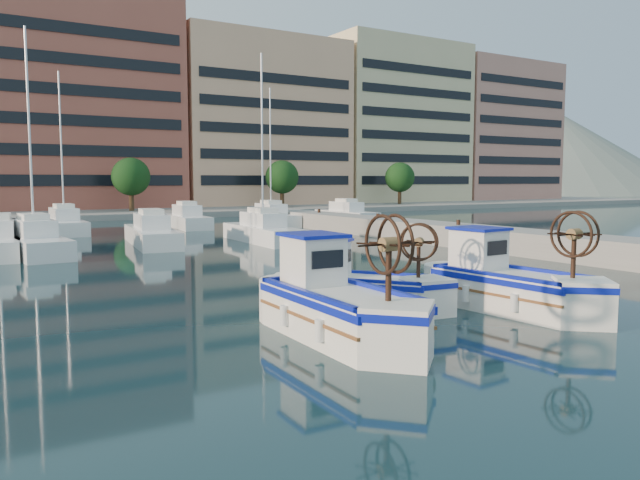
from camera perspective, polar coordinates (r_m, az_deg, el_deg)
The scene contains 8 objects.
ground at distance 19.11m, azimuth 13.31°, elevation -6.29°, with size 300.00×300.00×0.00m, color #16343B.
quay at distance 33.90m, azimuth 19.54°, elevation -0.32°, with size 3.00×60.00×1.20m, color gray.
waterfront at distance 81.79m, azimuth -15.49°, elevation 10.41°, with size 180.00×40.00×25.60m.
hill_east at distance 196.67m, azimuth 19.97°, elevation 4.07°, with size 160.00×160.00×50.00m, color slate.
yacht_marina at distance 42.83m, azimuth -17.30°, elevation 0.81°, with size 40.66×22.05×11.50m.
fishing_boat_a at distance 15.33m, azimuth 1.50°, elevation -5.74°, with size 2.21×5.09×3.15m.
fishing_boat_b at distance 18.63m, azimuth 3.49°, elevation -4.18°, with size 3.83×4.24×2.64m.
fishing_boat_c at distance 19.31m, azimuth 16.80°, elevation -3.72°, with size 2.34×4.97×3.05m.
Camera 1 is at (-13.18, -13.29, 3.86)m, focal length 35.00 mm.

